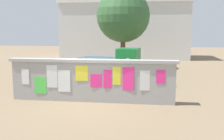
{
  "coord_description": "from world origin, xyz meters",
  "views": [
    {
      "loc": [
        2.32,
        -10.42,
        2.88
      ],
      "look_at": [
        0.63,
        1.51,
        1.1
      ],
      "focal_mm": 42.71,
      "sensor_mm": 36.0,
      "label": 1
    }
  ],
  "objects_px": {
    "motorcycle": "(155,78)",
    "auto_rickshaw_truck": "(112,64)",
    "person_walking": "(128,72)",
    "tree_roadside": "(123,16)",
    "bicycle_near": "(52,79)"
  },
  "relations": [
    {
      "from": "motorcycle",
      "to": "auto_rickshaw_truck",
      "type": "bearing_deg",
      "value": 139.25
    },
    {
      "from": "motorcycle",
      "to": "person_walking",
      "type": "height_order",
      "value": "person_walking"
    },
    {
      "from": "person_walking",
      "to": "tree_roadside",
      "type": "xyz_separation_m",
      "value": [
        -1.04,
        8.13,
        3.0
      ]
    },
    {
      "from": "motorcycle",
      "to": "bicycle_near",
      "type": "relative_size",
      "value": 1.1
    },
    {
      "from": "auto_rickshaw_truck",
      "to": "person_walking",
      "type": "xyz_separation_m",
      "value": [
        1.23,
        -3.65,
        0.09
      ]
    },
    {
      "from": "bicycle_near",
      "to": "person_walking",
      "type": "relative_size",
      "value": 1.06
    },
    {
      "from": "motorcycle",
      "to": "bicycle_near",
      "type": "distance_m",
      "value": 5.37
    },
    {
      "from": "motorcycle",
      "to": "bicycle_near",
      "type": "bearing_deg",
      "value": -174.64
    },
    {
      "from": "auto_rickshaw_truck",
      "to": "bicycle_near",
      "type": "relative_size",
      "value": 2.21
    },
    {
      "from": "tree_roadside",
      "to": "motorcycle",
      "type": "bearing_deg",
      "value": -70.67
    },
    {
      "from": "auto_rickshaw_truck",
      "to": "motorcycle",
      "type": "height_order",
      "value": "auto_rickshaw_truck"
    },
    {
      "from": "bicycle_near",
      "to": "person_walking",
      "type": "distance_m",
      "value": 4.22
    },
    {
      "from": "bicycle_near",
      "to": "tree_roadside",
      "type": "height_order",
      "value": "tree_roadside"
    },
    {
      "from": "bicycle_near",
      "to": "auto_rickshaw_truck",
      "type": "bearing_deg",
      "value": 43.4
    },
    {
      "from": "motorcycle",
      "to": "person_walking",
      "type": "distance_m",
      "value": 2.03
    }
  ]
}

